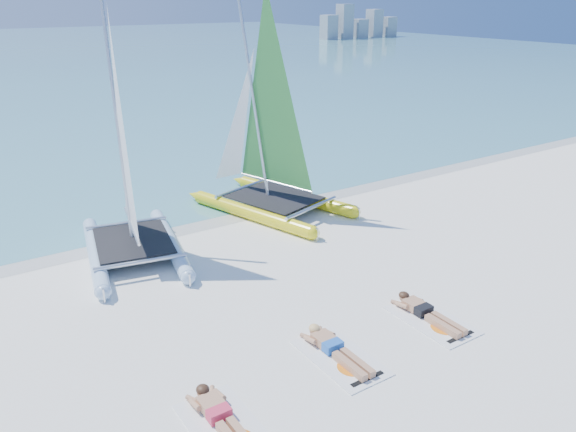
# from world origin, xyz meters

# --- Properties ---
(ground) EXTENTS (140.00, 140.00, 0.00)m
(ground) POSITION_xyz_m (0.00, 0.00, 0.00)
(ground) COLOR white
(ground) RESTS_ON ground
(wet_sand_strip) EXTENTS (140.00, 1.40, 0.01)m
(wet_sand_strip) POSITION_xyz_m (0.00, 5.50, 0.00)
(wet_sand_strip) COLOR silver
(wet_sand_strip) RESTS_ON ground
(distant_skyline) EXTENTS (14.00, 2.00, 5.00)m
(distant_skyline) POSITION_xyz_m (53.71, 62.00, 1.94)
(distant_skyline) COLOR #989DA7
(distant_skyline) RESTS_ON ground
(catamaran_blue) EXTENTS (3.10, 5.02, 6.37)m
(catamaran_blue) POSITION_xyz_m (-1.99, 4.44, 1.90)
(catamaran_blue) COLOR #BDD3F9
(catamaran_blue) RESTS_ON ground
(catamaran_yellow) EXTENTS (3.78, 5.56, 6.91)m
(catamaran_yellow) POSITION_xyz_m (2.53, 5.57, 2.18)
(catamaran_yellow) COLOR yellow
(catamaran_yellow) RESTS_ON ground
(towel_a) EXTENTS (1.00, 1.85, 0.02)m
(towel_a) POSITION_xyz_m (-2.93, -2.50, 0.01)
(towel_a) COLOR white
(towel_a) RESTS_ON ground
(sunbather_a) EXTENTS (0.37, 1.73, 0.26)m
(sunbather_a) POSITION_xyz_m (-2.93, -2.31, 0.12)
(sunbather_a) COLOR tan
(sunbather_a) RESTS_ON towel_a
(towel_b) EXTENTS (1.00, 1.85, 0.02)m
(towel_b) POSITION_xyz_m (-0.34, -2.04, 0.01)
(towel_b) COLOR white
(towel_b) RESTS_ON ground
(sunbather_b) EXTENTS (0.37, 1.73, 0.26)m
(sunbather_b) POSITION_xyz_m (-0.34, -1.85, 0.12)
(sunbather_b) COLOR tan
(sunbather_b) RESTS_ON towel_b
(towel_c) EXTENTS (1.00, 1.85, 0.02)m
(towel_c) POSITION_xyz_m (2.01, -2.05, 0.01)
(towel_c) COLOR white
(towel_c) RESTS_ON ground
(sunbather_c) EXTENTS (0.37, 1.73, 0.26)m
(sunbather_c) POSITION_xyz_m (2.01, -1.86, 0.12)
(sunbather_c) COLOR tan
(sunbather_c) RESTS_ON towel_c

